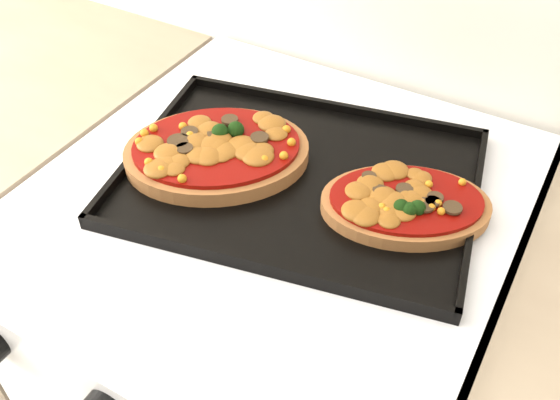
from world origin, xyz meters
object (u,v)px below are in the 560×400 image
Objects in this scene: stove at (280,378)px; baking_tray at (299,176)px; pizza_left at (217,150)px; pizza_right at (406,203)px.

baking_tray is (0.02, 0.02, 0.47)m from stove.
pizza_left is 0.25m from pizza_right.
pizza_right is at bearing 10.13° from stove.
pizza_right is (0.25, 0.03, -0.00)m from pizza_left.
stove is 0.49m from pizza_left.
pizza_right is at bearing -8.61° from baking_tray.
baking_tray is 0.11m from pizza_left.
pizza_right is (0.16, 0.03, 0.48)m from stove.
baking_tray is 2.19× the size of pizza_right.
pizza_left reaches higher than baking_tray.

